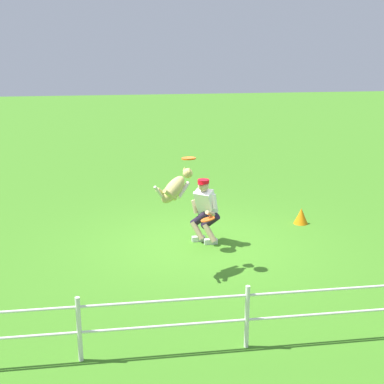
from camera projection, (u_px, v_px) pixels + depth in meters
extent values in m
plane|color=#3F7E20|center=(201.00, 246.00, 10.48)|extent=(60.00, 60.00, 0.00)
cube|color=silver|center=(198.00, 239.00, 10.70)|extent=(0.26, 0.10, 0.10)
cylinder|color=tan|center=(197.00, 230.00, 10.61)|extent=(0.31, 0.28, 0.37)
cylinder|color=black|center=(200.00, 219.00, 10.59)|extent=(0.41, 0.37, 0.37)
cube|color=silver|center=(211.00, 241.00, 10.56)|extent=(0.26, 0.10, 0.10)
cylinder|color=tan|center=(210.00, 233.00, 10.47)|extent=(0.31, 0.28, 0.37)
cylinder|color=black|center=(210.00, 221.00, 10.47)|extent=(0.41, 0.37, 0.37)
cube|color=white|center=(206.00, 203.00, 10.46)|extent=(0.52, 0.53, 0.58)
cylinder|color=white|center=(196.00, 198.00, 10.52)|extent=(0.16, 0.16, 0.29)
cylinder|color=white|center=(214.00, 202.00, 10.32)|extent=(0.16, 0.16, 0.29)
cylinder|color=tan|center=(210.00, 213.00, 10.20)|extent=(0.25, 0.27, 0.19)
cylinder|color=tan|center=(195.00, 207.00, 10.55)|extent=(0.16, 0.15, 0.27)
sphere|color=tan|center=(203.00, 186.00, 10.28)|extent=(0.21, 0.21, 0.21)
cylinder|color=red|center=(203.00, 181.00, 10.25)|extent=(0.22, 0.22, 0.07)
cylinder|color=red|center=(201.00, 184.00, 10.18)|extent=(0.12, 0.12, 0.02)
ellipsoid|color=tan|center=(173.00, 189.00, 8.89)|extent=(0.63, 0.63, 0.52)
ellipsoid|color=beige|center=(179.00, 189.00, 9.03)|extent=(0.12, 0.17, 0.15)
sphere|color=tan|center=(188.00, 173.00, 9.15)|extent=(0.17, 0.17, 0.17)
cone|color=tan|center=(191.00, 173.00, 9.23)|extent=(0.13, 0.13, 0.09)
cone|color=tan|center=(190.00, 170.00, 9.09)|extent=(0.06, 0.06, 0.07)
cone|color=tan|center=(184.00, 169.00, 9.15)|extent=(0.06, 0.06, 0.07)
cylinder|color=beige|center=(183.00, 190.00, 9.00)|extent=(0.27, 0.28, 0.25)
cylinder|color=beige|center=(176.00, 189.00, 9.09)|extent=(0.27, 0.28, 0.25)
cylinder|color=tan|center=(170.00, 195.00, 8.72)|extent=(0.27, 0.28, 0.25)
cylinder|color=tan|center=(163.00, 193.00, 8.81)|extent=(0.27, 0.28, 0.25)
cylinder|color=beige|center=(158.00, 192.00, 8.58)|extent=(0.17, 0.17, 0.23)
cylinder|color=#E9530F|center=(189.00, 158.00, 8.93)|extent=(0.28, 0.28, 0.04)
cylinder|color=#F1591D|center=(208.00, 219.00, 10.11)|extent=(0.37, 0.38, 0.12)
cylinder|color=white|center=(247.00, 317.00, 6.92)|extent=(0.06, 0.06, 0.87)
cylinder|color=white|center=(79.00, 329.00, 6.62)|extent=(0.06, 0.06, 0.87)
cylinder|color=white|center=(247.00, 320.00, 6.93)|extent=(12.67, 0.04, 0.04)
cylinder|color=white|center=(248.00, 295.00, 6.84)|extent=(12.67, 0.04, 0.04)
cone|color=orange|center=(301.00, 216.00, 11.69)|extent=(0.31, 0.31, 0.34)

